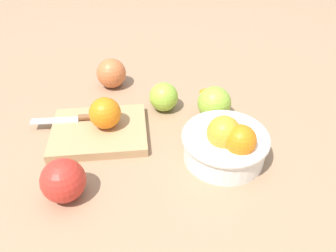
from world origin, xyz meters
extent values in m
plane|color=#997556|center=(0.00, 0.00, 0.00)|extent=(2.40, 2.40, 0.00)
cylinder|color=white|center=(-0.15, 0.14, 0.03)|extent=(0.17, 0.17, 0.06)
torus|color=white|center=(-0.15, 0.14, 0.06)|extent=(0.18, 0.18, 0.02)
sphere|color=orange|center=(-0.14, 0.15, 0.07)|extent=(0.07, 0.07, 0.07)
sphere|color=orange|center=(-0.16, 0.18, 0.07)|extent=(0.06, 0.06, 0.06)
cube|color=tan|center=(0.11, 0.01, 0.01)|extent=(0.23, 0.20, 0.02)
sphere|color=orange|center=(0.09, 0.01, 0.06)|extent=(0.07, 0.07, 0.07)
cube|color=silver|center=(0.20, -0.04, 0.02)|extent=(0.11, 0.04, 0.00)
cylinder|color=brown|center=(0.13, -0.03, 0.03)|extent=(0.05, 0.02, 0.01)
sphere|color=#CC6638|center=(0.06, -0.21, 0.04)|extent=(0.08, 0.08, 0.08)
sphere|color=#8EB738|center=(-0.06, -0.06, 0.04)|extent=(0.07, 0.07, 0.07)
sphere|color=#8EB738|center=(-0.17, 0.00, 0.04)|extent=(0.08, 0.08, 0.08)
sphere|color=red|center=(0.18, 0.18, 0.04)|extent=(0.08, 0.08, 0.08)
ellipsoid|color=orange|center=(-0.20, -0.12, 0.00)|extent=(0.05, 0.04, 0.01)
camera|label=1|loc=(0.09, 0.64, 0.49)|focal=36.36mm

